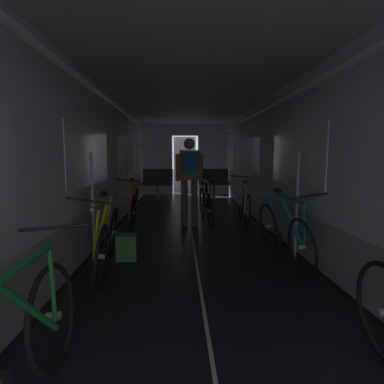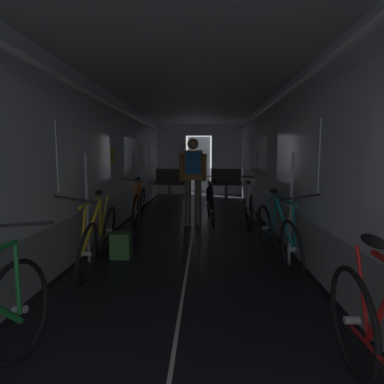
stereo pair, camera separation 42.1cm
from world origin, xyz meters
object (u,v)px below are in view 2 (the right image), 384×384
object	(u,v)px
bicycle_teal	(277,233)
bicycle_black_in_aisle	(210,204)
bicycle_white	(249,206)
bicycle_yellow	(99,236)
bench_seat_far_right	(226,181)
person_cyclist_aisle	(193,174)
bicycle_orange	(139,205)
bench_seat_far_left	(170,180)
backpack_on_floor	(121,245)

from	to	relation	value
bicycle_teal	bicycle_black_in_aisle	world-z (taller)	bicycle_teal
bicycle_white	bicycle_yellow	world-z (taller)	bicycle_yellow
bicycle_white	bicycle_teal	size ratio (longest dim) A/B	1.00
bench_seat_far_right	bicycle_black_in_aisle	world-z (taller)	bench_seat_far_right
bicycle_teal	bicycle_black_in_aisle	distance (m)	2.41
bicycle_white	bicycle_teal	distance (m)	2.11
bench_seat_far_right	person_cyclist_aisle	bearing A→B (deg)	-103.12
bicycle_teal	bicycle_orange	distance (m)	3.12
bench_seat_far_left	bicycle_yellow	size ratio (longest dim) A/B	0.58
bicycle_teal	bench_seat_far_left	bearing A→B (deg)	108.97
bicycle_orange	bicycle_yellow	size ratio (longest dim) A/B	1.00
bench_seat_far_left	bench_seat_far_right	distance (m)	1.80
bicycle_white	bicycle_black_in_aisle	world-z (taller)	bicycle_white
bench_seat_far_right	bicycle_yellow	bearing A→B (deg)	-107.85
bench_seat_far_left	backpack_on_floor	xyz separation A→B (m)	(0.00, -5.81, -0.40)
bicycle_yellow	bench_seat_far_right	bearing A→B (deg)	72.15
bench_seat_far_left	bicycle_teal	bearing A→B (deg)	-71.03
bench_seat_far_left	bench_seat_far_right	xyz separation A→B (m)	(1.80, 0.00, 0.00)
bicycle_teal	backpack_on_floor	distance (m)	2.04
bicycle_white	backpack_on_floor	size ratio (longest dim) A/B	4.97
person_cyclist_aisle	backpack_on_floor	bearing A→B (deg)	-114.99
bicycle_black_in_aisle	backpack_on_floor	bearing A→B (deg)	-119.51
bicycle_orange	bicycle_yellow	xyz separation A→B (m)	(0.03, -2.40, -0.00)
bicycle_orange	person_cyclist_aisle	size ratio (longest dim) A/B	1.00
bicycle_white	bicycle_teal	world-z (taller)	bicycle_teal
bicycle_yellow	bicycle_black_in_aisle	size ratio (longest dim) A/B	1.00
bench_seat_far_right	bicycle_teal	distance (m)	5.92
bench_seat_far_left	person_cyclist_aisle	distance (m)	4.04
bicycle_teal	person_cyclist_aisle	size ratio (longest dim) A/B	1.01
bicycle_teal	person_cyclist_aisle	xyz separation A→B (m)	(-1.14, 2.00, 0.63)
bicycle_teal	person_cyclist_aisle	bearing A→B (deg)	119.77
bicycle_teal	bicycle_orange	bearing A→B (deg)	135.83
bench_seat_far_left	backpack_on_floor	distance (m)	5.83
bench_seat_far_right	backpack_on_floor	xyz separation A→B (m)	(-1.80, -5.81, -0.40)
bench_seat_far_left	bicycle_orange	bearing A→B (deg)	-93.19
bench_seat_far_left	bicycle_black_in_aisle	distance (m)	3.85
bicycle_teal	bicycle_black_in_aisle	xyz separation A→B (m)	(-0.80, 2.27, 0.00)
person_cyclist_aisle	backpack_on_floor	world-z (taller)	person_cyclist_aisle
bench_seat_far_left	bicycle_white	size ratio (longest dim) A/B	0.58
backpack_on_floor	person_cyclist_aisle	bearing A→B (deg)	65.01
bicycle_white	person_cyclist_aisle	bearing A→B (deg)	-174.10
bicycle_white	bicycle_yellow	bearing A→B (deg)	-132.64
bicycle_orange	bicycle_yellow	distance (m)	2.40
bicycle_orange	bench_seat_far_left	bearing A→B (deg)	86.81
bicycle_teal	bicycle_yellow	size ratio (longest dim) A/B	1.00
bicycle_yellow	person_cyclist_aisle	xyz separation A→B (m)	(1.06, 2.22, 0.64)
bench_seat_far_right	bicycle_white	bearing A→B (deg)	-87.38
bicycle_white	bench_seat_far_right	bearing A→B (deg)	92.62
bicycle_white	person_cyclist_aisle	xyz separation A→B (m)	(-1.09, -0.11, 0.63)
bicycle_orange	person_cyclist_aisle	world-z (taller)	person_cyclist_aisle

